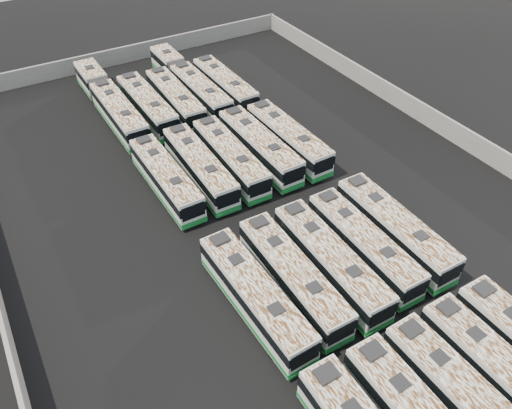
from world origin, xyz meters
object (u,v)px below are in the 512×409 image
(bus_midfront_center, at_px, (330,262))
(bus_midback_center, at_px, (230,158))
(bus_midfront_far_left, at_px, (255,296))
(bus_back_far_right, at_px, (225,86))
(bus_midback_right, at_px, (259,147))
(bus_back_center, at_px, (175,99))
(bus_back_left, at_px, (147,106))
(bus_midback_far_right, at_px, (288,138))
(bus_front_right, at_px, (503,378))
(bus_back_far_left, at_px, (110,102))
(bus_midfront_left, at_px, (293,277))
(bus_front_center, at_px, (467,404))
(bus_back_right, at_px, (189,82))
(bus_midfront_far_right, at_px, (394,229))
(bus_midfront_right, at_px, (363,245))
(bus_midback_left, at_px, (200,167))
(bus_midback_far_left, at_px, (166,178))

(bus_midfront_center, relative_size, bus_midback_center, 1.02)
(bus_midfront_far_left, xyz_separation_m, bus_back_far_right, (12.88, 28.65, -0.02))
(bus_midback_right, bearing_deg, bus_back_center, 103.43)
(bus_back_left, bearing_deg, bus_midback_far_right, -54.82)
(bus_front_right, distance_m, bus_back_far_left, 45.76)
(bus_back_far_right, bearing_deg, bus_midfront_left, -109.12)
(bus_back_far_left, bearing_deg, bus_front_right, -78.27)
(bus_midfront_center, bearing_deg, bus_front_right, -74.99)
(bus_front_center, distance_m, bus_back_left, 41.91)
(bus_back_left, xyz_separation_m, bus_back_far_right, (9.55, -0.15, -0.03))
(bus_back_right, bearing_deg, bus_midfront_far_right, -84.41)
(bus_back_left, bearing_deg, bus_front_center, -86.33)
(bus_midback_right, bearing_deg, bus_front_center, -96.91)
(bus_midfront_right, distance_m, bus_midback_left, 16.85)
(bus_midfront_far_right, relative_size, bus_midback_far_right, 1.01)
(bus_back_center, bearing_deg, bus_front_center, -88.68)
(bus_midback_far_right, distance_m, bus_back_center, 14.60)
(bus_midback_far_right, bearing_deg, bus_back_right, 100.41)
(bus_midfront_right, distance_m, bus_midback_center, 15.79)
(bus_midfront_right, xyz_separation_m, bus_midfront_far_right, (3.23, 0.04, 0.06))
(bus_front_center, distance_m, bus_back_right, 44.76)
(bus_midback_left, bearing_deg, bus_back_far_left, 102.55)
(bus_midback_right, bearing_deg, bus_midfront_right, -90.43)
(bus_midfront_center, xyz_separation_m, bus_back_far_right, (6.41, 28.70, -0.03))
(bus_midback_far_right, bearing_deg, bus_midfront_far_right, -90.96)
(bus_front_center, height_order, bus_midback_far_left, bus_front_center)
(bus_midback_left, bearing_deg, bus_midback_right, 0.78)
(bus_midfront_far_left, bearing_deg, bus_midback_center, 66.09)
(bus_midback_right, bearing_deg, bus_front_right, -90.67)
(bus_back_far_left, height_order, bus_back_left, bus_back_left)
(bus_midback_far_left, xyz_separation_m, bus_back_right, (9.74, 15.95, 0.00))
(bus_midfront_left, bearing_deg, bus_midback_far_left, 102.84)
(bus_back_left, bearing_deg, bus_midback_left, -90.71)
(bus_midback_far_right, relative_size, bus_back_far_left, 0.65)
(bus_midback_center, relative_size, bus_back_center, 0.99)
(bus_midback_far_left, bearing_deg, bus_front_center, -77.58)
(bus_midfront_far_right, bearing_deg, bus_midback_right, 102.73)
(bus_front_right, xyz_separation_m, bus_midfront_far_right, (3.32, 13.10, 0.05))
(bus_midback_left, distance_m, bus_midback_center, 3.14)
(bus_midfront_left, relative_size, bus_back_far_left, 0.64)
(bus_midfront_center, height_order, bus_back_center, bus_midfront_center)
(bus_midfront_center, xyz_separation_m, bus_midback_center, (0.01, 15.61, -0.04))
(bus_front_center, xyz_separation_m, bus_midfront_far_right, (6.45, 13.14, 0.04))
(bus_midfront_far_right, bearing_deg, bus_midfront_center, -177.28)
(bus_midback_left, relative_size, bus_back_center, 1.00)
(bus_midfront_center, xyz_separation_m, bus_midfront_far_right, (6.56, 0.21, 0.00))
(bus_midfront_far_right, bearing_deg, bus_back_right, 96.87)
(bus_front_center, distance_m, bus_front_right, 3.13)
(bus_midfront_center, height_order, bus_back_far_left, bus_midfront_center)
(bus_front_right, bearing_deg, bus_back_left, 98.40)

